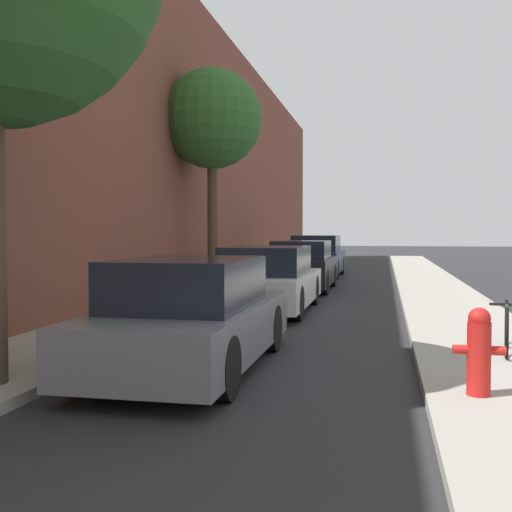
# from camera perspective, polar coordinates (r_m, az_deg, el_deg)

# --- Properties ---
(ground_plane) EXTENTS (120.00, 120.00, 0.00)m
(ground_plane) POSITION_cam_1_polar(r_m,az_deg,el_deg) (15.35, 6.14, -4.04)
(ground_plane) COLOR #28282B
(sidewalk_left) EXTENTS (2.00, 52.00, 0.12)m
(sidewalk_left) POSITION_cam_1_polar(r_m,az_deg,el_deg) (15.89, -4.35, -3.60)
(sidewalk_left) COLOR #9E998E
(sidewalk_left) RESTS_ON ground
(sidewalk_right) EXTENTS (2.00, 52.00, 0.12)m
(sidewalk_right) POSITION_cam_1_polar(r_m,az_deg,el_deg) (15.33, 17.01, -3.91)
(sidewalk_right) COLOR #9E998E
(sidewalk_right) RESTS_ON ground
(building_facade_left) EXTENTS (0.70, 52.00, 8.52)m
(building_facade_left) POSITION_cam_1_polar(r_m,az_deg,el_deg) (16.44, -9.00, 11.26)
(building_facade_left) COLOR brown
(building_facade_left) RESTS_ON ground
(parked_car_grey) EXTENTS (1.68, 4.17, 1.36)m
(parked_car_grey) POSITION_cam_1_polar(r_m,az_deg,el_deg) (7.53, -6.01, -5.67)
(parked_car_grey) COLOR black
(parked_car_grey) RESTS_ON ground
(parked_car_white) EXTENTS (1.81, 4.32, 1.37)m
(parked_car_white) POSITION_cam_1_polar(r_m,az_deg,el_deg) (12.95, 1.08, -2.30)
(parked_car_white) COLOR black
(parked_car_white) RESTS_ON ground
(parked_car_black) EXTENTS (1.71, 4.10, 1.42)m
(parked_car_black) POSITION_cam_1_polar(r_m,az_deg,el_deg) (17.72, 4.31, -0.98)
(parked_car_black) COLOR black
(parked_car_black) RESTS_ON ground
(parked_car_navy) EXTENTS (1.83, 4.68, 1.55)m
(parked_car_navy) POSITION_cam_1_polar(r_m,az_deg,el_deg) (23.25, 5.66, -0.09)
(parked_car_navy) COLOR black
(parked_car_navy) RESTS_ON ground
(street_tree_far) EXTENTS (2.68, 2.68, 5.93)m
(street_tree_far) POSITION_cam_1_polar(r_m,az_deg,el_deg) (16.89, -4.08, 12.46)
(street_tree_far) COLOR #4C3A2B
(street_tree_far) RESTS_ON sidewalk_left
(fire_hydrant) EXTENTS (0.48, 0.22, 0.84)m
(fire_hydrant) POSITION_cam_1_polar(r_m,az_deg,el_deg) (6.27, 19.96, -8.21)
(fire_hydrant) COLOR red
(fire_hydrant) RESTS_ON sidewalk_right
(bicycle) EXTENTS (0.44, 1.54, 0.64)m
(bicycle) POSITION_cam_1_polar(r_m,az_deg,el_deg) (8.65, 22.20, -6.08)
(bicycle) COLOR black
(bicycle) RESTS_ON sidewalk_right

